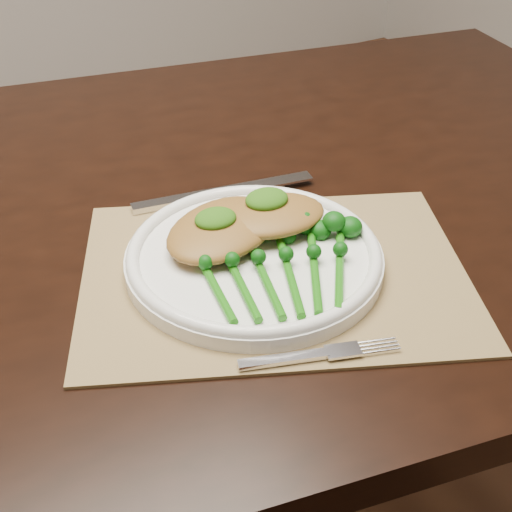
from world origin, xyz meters
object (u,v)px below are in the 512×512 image
dinner_plate (254,256)px  broccolini_bundle (276,274)px  placemat (274,273)px  chicken_fillet_left (222,229)px  dining_table (145,419)px

dinner_plate → broccolini_bundle: bearing=-91.0°
dinner_plate → broccolini_bundle: broccolini_bundle is taller
placemat → broccolini_bundle: (-0.01, -0.03, 0.02)m
placemat → chicken_fillet_left: bearing=141.5°
placemat → broccolini_bundle: size_ratio=1.90×
placemat → broccolini_bundle: 0.04m
dining_table → broccolini_bundle: broccolini_bundle is taller
dining_table → dinner_plate: dinner_plate is taller
placemat → chicken_fillet_left: size_ratio=2.82×
dinner_plate → broccolini_bundle: size_ratio=1.29×
broccolini_bundle → dinner_plate: bearing=108.4°
dining_table → dinner_plate: bearing=-54.2°
chicken_fillet_left → placemat: bearing=-87.5°
placemat → broccolini_bundle: bearing=-93.5°
dining_table → chicken_fillet_left: (0.07, -0.14, 0.41)m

